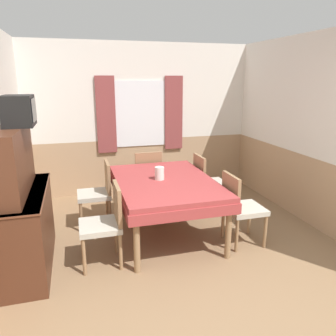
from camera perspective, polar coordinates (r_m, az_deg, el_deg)
The scene contains 12 objects.
ground_plane at distance 3.01m, azimuth 12.19°, elevation -26.70°, with size 16.00×16.00×0.00m, color #846647.
wall_back at distance 5.86m, azimuth -4.63°, elevation 8.49°, with size 4.31×0.09×2.60m.
wall_right at distance 4.98m, azimuth 23.29°, elevation 6.02°, with size 0.05×4.15×2.60m.
dining_table at distance 4.22m, azimuth -0.56°, elevation -3.33°, with size 1.24×1.79×0.75m.
chair_right_far at distance 4.99m, azimuth 6.86°, elevation -2.29°, with size 0.44×0.44×0.90m.
chair_head_window at distance 5.27m, azimuth -3.68°, elevation -1.24°, with size 0.44×0.44×0.90m.
chair_left_near at distance 3.67m, azimuth -10.78°, elevation -9.08°, with size 0.44×0.44×0.90m.
chair_right_near at distance 4.11m, azimuth 12.43°, elevation -6.45°, with size 0.44×0.44×0.90m.
chair_left_far at distance 4.63m, azimuth -12.01°, elevation -3.92°, with size 0.44×0.44×0.90m.
sideboard at distance 3.80m, azimuth -23.84°, elevation -6.86°, with size 0.46×1.35×1.53m.
tv at distance 3.65m, azimuth -24.54°, elevation 9.06°, with size 0.29×0.44×0.31m.
vase at distance 4.17m, azimuth -1.49°, elevation -0.92°, with size 0.12×0.12×0.16m.
Camera 1 is at (-1.14, -1.94, 2.00)m, focal length 35.00 mm.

